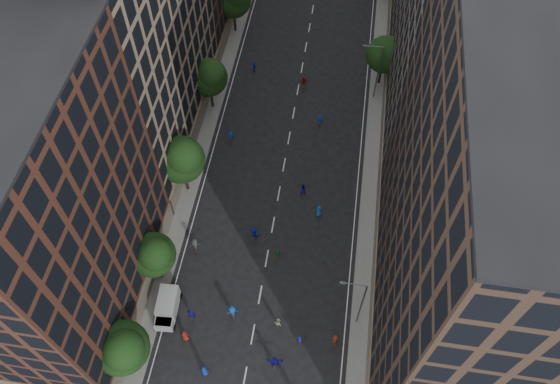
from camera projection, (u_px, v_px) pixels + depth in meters
The scene contains 32 objects.
ground at pixel (293, 116), 74.30m from camera, with size 240.00×240.00×0.00m, color black.
sidewalk_left at pixel (219, 68), 79.42m from camera, with size 4.00×105.00×0.15m, color slate.
sidewalk_right at pixel (384, 86), 77.40m from camera, with size 4.00×105.00×0.15m, color slate.
bldg_left_a at pixel (35, 220), 47.37m from camera, with size 14.00×22.00×30.00m, color #4E2A1E.
bldg_left_b at pixel (117, 24), 59.07m from camera, with size 14.00×26.00×34.00m, color #967C62.
bldg_right_a at pixel (489, 220), 43.91m from camera, with size 14.00×30.00×36.00m, color #453125.
bldg_right_b at pixel (468, 9), 61.28m from camera, with size 14.00×28.00×33.00m, color #675E55.
tree_left_0 at pixel (123, 348), 50.19m from camera, with size 5.20×5.20×8.83m.
tree_left_1 at pixel (154, 255), 56.09m from camera, with size 4.80×4.80×8.21m.
tree_left_2 at pixel (182, 159), 62.09m from camera, with size 5.60×5.60×9.45m.
tree_left_3 at pixel (209, 76), 70.34m from camera, with size 5.00×5.00×8.58m.
tree_right_a at pixel (386, 53), 73.05m from camera, with size 5.00×5.00×8.39m.
streetlamp_near at pixel (360, 302), 53.57m from camera, with size 2.64×0.22×9.06m.
streetlamp_far at pixel (377, 70), 71.93m from camera, with size 2.64×0.22×9.06m.
cargo_van at pixel (167, 307), 57.41m from camera, with size 2.40×4.60×2.38m.
skater_0 at pixel (205, 371), 54.07m from camera, with size 0.83×0.54×1.70m, color #1436A5.
skater_1 at pixel (299, 340), 55.94m from camera, with size 0.55×0.36×1.51m, color #1620B8.
skater_3 at pixel (233, 312), 57.44m from camera, with size 1.25×0.72×1.93m, color #144EA6.
skater_4 at pixel (192, 314), 57.31m from camera, with size 1.08×0.45×1.85m, color #1E15AD.
skater_5 at pixel (275, 362), 54.48m from camera, with size 1.74×0.55×1.88m, color #15129A.
skater_6 at pixel (185, 336), 56.05m from camera, with size 0.86×0.56×1.77m, color maroon.
skater_7 at pixel (335, 339), 55.76m from camera, with size 0.70×0.46×1.93m, color maroon.
skater_8 at pixel (278, 322), 57.01m from camera, with size 0.73×0.57×1.51m, color #B7B8B3.
skater_9 at pixel (195, 245), 62.00m from camera, with size 1.18×0.68×1.83m, color #3C3C41.
skater_10 at pixel (277, 254), 61.51m from camera, with size 0.90×0.38×1.54m, color #1D612C.
skater_11 at pixel (254, 233), 62.85m from camera, with size 1.70×0.54×1.84m, color #162AB8.
skater_12 at pixel (319, 211), 64.64m from camera, with size 0.83×0.54×1.70m, color blue.
skater_13 at pixel (231, 136), 71.05m from camera, with size 0.66×0.43×1.82m, color #133AA0.
skater_14 at pixel (302, 189), 66.28m from camera, with size 0.91×0.71×1.87m, color #1B139B.
skater_15 at pixel (320, 121), 72.69m from camera, with size 1.08×0.62×1.67m, color navy.
skater_16 at pixel (254, 67), 78.37m from camera, with size 1.06×0.44×1.80m, color #1548AE.
skater_17 at pixel (304, 82), 76.71m from camera, with size 1.61×0.51×1.73m, color maroon.
Camera 1 is at (5.78, -10.13, 55.55)m, focal length 35.00 mm.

